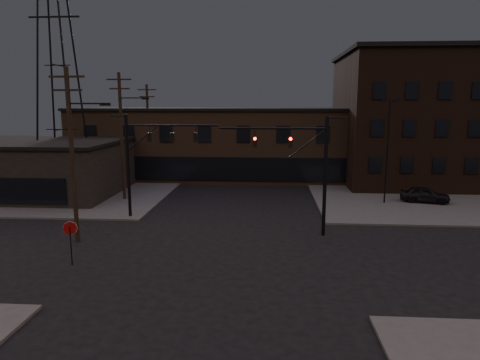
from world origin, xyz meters
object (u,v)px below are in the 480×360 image
traffic_signal_near (308,163)px  parked_car_lot_a (425,194)px  traffic_signal_far (144,154)px  stop_sign (70,233)px  parked_car_lot_b (411,177)px  car_crossing (293,175)px

traffic_signal_near → parked_car_lot_a: bearing=41.4°
traffic_signal_far → stop_sign: (-1.28, -9.99, -3.17)m
traffic_signal_far → parked_car_lot_b: 30.21m
traffic_signal_near → parked_car_lot_b: traffic_signal_near is taller
traffic_signal_far → stop_sign: bearing=-97.3°
traffic_signal_near → car_crossing: traffic_signal_near is taller
parked_car_lot_b → parked_car_lot_a: bearing=-169.0°
traffic_signal_near → parked_car_lot_b: (13.11, 19.66, -4.13)m
stop_sign → parked_car_lot_a: bearing=33.7°
stop_sign → car_crossing: bearing=63.3°
parked_car_lot_a → traffic_signal_near: bearing=146.0°
traffic_signal_near → parked_car_lot_a: size_ratio=1.94×
parked_car_lot_b → car_crossing: 12.98m
traffic_signal_far → parked_car_lot_b: (25.18, 16.16, -4.21)m
stop_sign → parked_car_lot_a: (24.62, 16.41, -0.99)m
traffic_signal_near → traffic_signal_far: same height
parked_car_lot_a → car_crossing: bearing=61.5°
traffic_signal_near → parked_car_lot_a: 15.56m
traffic_signal_far → stop_sign: traffic_signal_far is taller
parked_car_lot_a → parked_car_lot_b: size_ratio=0.92×
traffic_signal_near → traffic_signal_far: (-12.07, 3.50, 0.08)m
traffic_signal_near → parked_car_lot_b: size_ratio=1.78×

